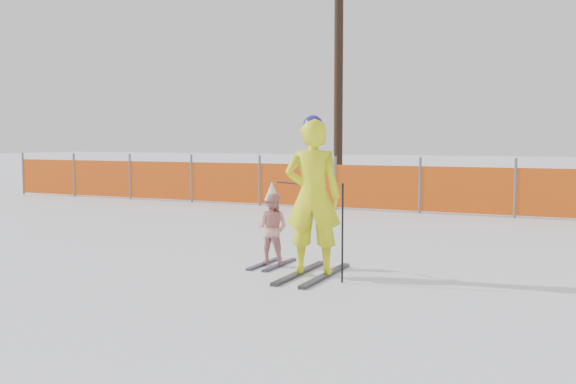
# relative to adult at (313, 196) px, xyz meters

# --- Properties ---
(ground) EXTENTS (120.00, 120.00, 0.00)m
(ground) POSITION_rel_adult_xyz_m (-0.33, -0.50, -0.96)
(ground) COLOR white
(ground) RESTS_ON ground
(adult) EXTENTS (0.76, 1.44, 1.92)m
(adult) POSITION_rel_adult_xyz_m (0.00, 0.00, 0.00)
(adult) COLOR black
(adult) RESTS_ON ground
(child) EXTENTS (0.46, 0.90, 1.09)m
(child) POSITION_rel_adult_xyz_m (-0.73, 0.37, -0.46)
(child) COLOR black
(child) RESTS_ON ground
(ski_poles) EXTENTS (1.08, 0.53, 1.14)m
(ski_poles) POSITION_rel_adult_xyz_m (0.18, -0.07, -0.22)
(ski_poles) COLOR black
(ski_poles) RESTS_ON ground
(safety_fence) EXTENTS (15.33, 0.06, 1.25)m
(safety_fence) POSITION_rel_adult_xyz_m (-4.79, 7.05, -0.40)
(safety_fence) COLOR #595960
(safety_fence) RESTS_ON ground
(tree_trunks) EXTENTS (9.68, 2.58, 6.45)m
(tree_trunks) POSITION_rel_adult_xyz_m (1.70, 10.37, 2.08)
(tree_trunks) COLOR #302415
(tree_trunks) RESTS_ON ground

